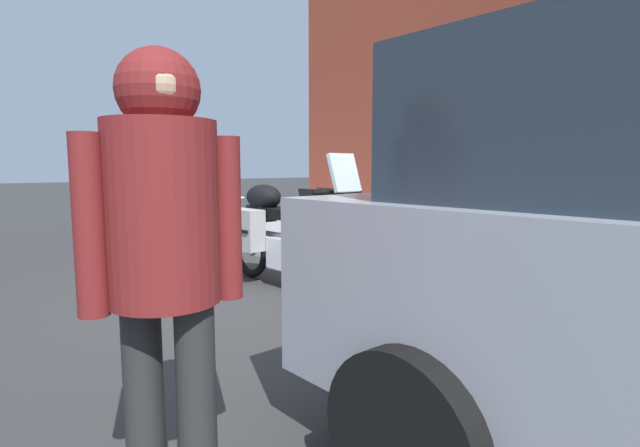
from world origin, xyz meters
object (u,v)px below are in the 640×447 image
parked_bicycle (215,230)px  sandwich_board_sign (321,217)px  pedestrian_walking (164,235)px  touring_motorcycle (283,231)px  second_bicycle_by_cafe (159,221)px

parked_bicycle → sandwich_board_sign: (0.97, 1.20, 0.17)m
pedestrian_walking → touring_motorcycle: bearing=135.6°
touring_motorcycle → second_bicycle_by_cafe: bearing=175.6°
sandwich_board_sign → parked_bicycle: bearing=-129.1°
parked_bicycle → second_bicycle_by_cafe: 1.64m
touring_motorcycle → sandwich_board_sign: (-1.20, 1.62, -0.06)m
parked_bicycle → second_bicycle_by_cafe: size_ratio=1.09×
pedestrian_walking → second_bicycle_by_cafe: bearing=156.9°
touring_motorcycle → second_bicycle_by_cafe: 3.82m
parked_bicycle → pedestrian_walking: size_ratio=1.04×
touring_motorcycle → parked_bicycle: (-2.17, 0.42, -0.24)m
parked_bicycle → pedestrian_walking: (4.57, -2.78, 0.68)m
touring_motorcycle → sandwich_board_sign: size_ratio=2.62×
touring_motorcycle → parked_bicycle: size_ratio=1.26×
touring_motorcycle → pedestrian_walking: pedestrian_walking is taller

